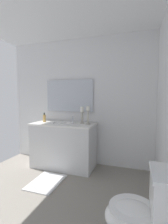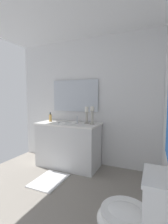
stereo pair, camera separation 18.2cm
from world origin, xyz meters
TOP-DOWN VIEW (x-y plane):
  - floor at (0.00, 0.00)m, footprint 2.42×2.93m
  - wall_left at (-1.21, 0.00)m, footprint 0.04×2.93m
  - ceiling at (0.00, 0.00)m, footprint 2.42×2.93m
  - vanity_cabinet at (-0.89, -0.18)m, footprint 0.58×1.19m
  - sink_basin at (-0.89, -0.18)m, footprint 0.40×0.40m
  - mirror at (-1.17, -0.18)m, footprint 0.02×0.99m
  - candle_holder_tall at (-0.90, 0.30)m, footprint 0.09×0.09m
  - candle_holder_short at (-0.96, 0.17)m, footprint 0.09×0.09m
  - soap_bottle at (-0.91, -0.60)m, footprint 0.06×0.06m
  - toilet at (0.51, 1.18)m, footprint 0.39×0.54m
  - bath_mat at (-0.26, -0.18)m, footprint 0.60×0.44m

SIDE VIEW (x-z plane):
  - floor at x=0.00m, z-range -0.02..0.00m
  - bath_mat at x=-0.26m, z-range 0.00..0.02m
  - toilet at x=0.51m, z-range -0.01..0.74m
  - vanity_cabinet at x=-0.89m, z-range 0.00..0.84m
  - sink_basin at x=-0.89m, z-range 0.67..0.92m
  - soap_bottle at x=-0.91m, z-range 0.82..1.00m
  - candle_holder_short at x=-0.96m, z-range 0.85..1.16m
  - candle_holder_tall at x=-0.90m, z-range 0.84..1.16m
  - wall_left at x=-1.21m, z-range 0.00..2.45m
  - mirror at x=-1.17m, z-range 1.03..1.66m
  - ceiling at x=0.00m, z-range 2.45..2.47m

